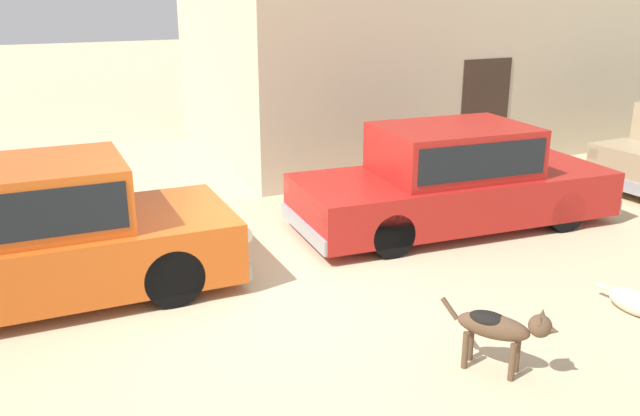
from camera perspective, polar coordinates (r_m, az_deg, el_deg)
name	(u,v)px	position (r m, az deg, el deg)	size (l,w,h in m)	color
ground_plane	(260,298)	(7.75, -5.08, -7.60)	(80.00, 80.00, 0.00)	#CCB78E
parked_sedan_nearest	(41,234)	(8.07, -22.55, -2.03)	(4.38, 1.88, 1.57)	#D15619
parked_sedan_second	(453,177)	(9.97, 11.22, 2.55)	(4.90, 2.12, 1.50)	#AD1E19
stray_dog_spotted	(639,303)	(8.03, 25.43, -7.28)	(0.26, 1.01, 0.37)	beige
stray_dog_tan	(500,327)	(6.36, 15.03, -9.71)	(0.69, 0.92, 0.69)	brown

